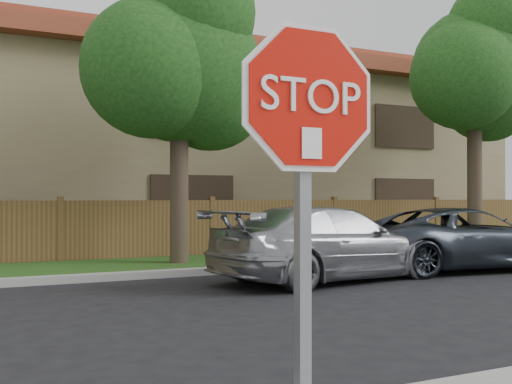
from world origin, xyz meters
TOP-DOWN VIEW (x-y plane):
  - far_curb at (0.00, 8.15)m, footprint 70.00×0.30m
  - grass_strip at (0.00, 9.80)m, footprint 70.00×3.00m
  - fence at (0.00, 11.40)m, footprint 70.00×0.12m
  - apartment_building at (0.00, 17.00)m, footprint 35.20×9.20m
  - tree_mid at (2.52, 9.57)m, footprint 4.80×3.90m
  - tree_right at (12.02, 9.57)m, footprint 4.80×3.90m
  - stop_sign at (-0.52, -1.48)m, footprint 1.01×0.13m
  - sedan_right at (4.52, 6.24)m, footprint 5.42×2.95m
  - sedan_far_right at (8.32, 6.43)m, footprint 5.42×2.98m

SIDE VIEW (x-z plane):
  - grass_strip at x=0.00m, z-range 0.00..0.12m
  - far_curb at x=0.00m, z-range 0.00..0.15m
  - sedan_far_right at x=8.32m, z-range 0.00..1.44m
  - sedan_right at x=4.52m, z-range 0.00..1.49m
  - fence at x=0.00m, z-range 0.00..1.60m
  - stop_sign at x=-0.52m, z-range 0.55..3.11m
  - apartment_building at x=0.00m, z-range -0.07..7.13m
  - tree_mid at x=2.52m, z-range 1.20..8.55m
  - tree_right at x=12.02m, z-range 1.47..9.67m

